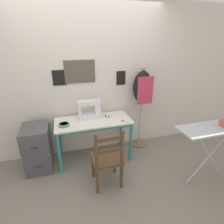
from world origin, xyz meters
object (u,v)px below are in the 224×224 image
at_px(fabric_bowl, 64,125).
at_px(dress_form, 142,92).
at_px(filing_cabinet, 38,148).
at_px(ironing_board, 216,130).
at_px(sewing_machine, 91,110).
at_px(thread_spool_far_edge, 109,117).
at_px(thread_spool_mid_table, 106,116).
at_px(scissors, 124,121).
at_px(thread_spool_near_machine, 102,115).
at_px(wooden_chair, 107,159).

distance_m(fabric_bowl, dress_form, 1.45).
relative_size(fabric_bowl, filing_cabinet, 0.21).
bearing_deg(ironing_board, sewing_machine, 143.97).
relative_size(filing_cabinet, dress_form, 0.49).
distance_m(filing_cabinet, dress_form, 1.97).
height_order(thread_spool_far_edge, dress_form, dress_form).
xyz_separation_m(filing_cabinet, ironing_board, (2.37, -0.98, 0.47)).
xyz_separation_m(fabric_bowl, dress_form, (1.39, 0.26, 0.34)).
distance_m(fabric_bowl, ironing_board, 2.13).
distance_m(thread_spool_mid_table, dress_form, 0.79).
height_order(fabric_bowl, thread_spool_far_edge, fabric_bowl).
bearing_deg(thread_spool_far_edge, scissors, -47.61).
height_order(sewing_machine, fabric_bowl, sewing_machine).
distance_m(scissors, thread_spool_far_edge, 0.29).
relative_size(thread_spool_near_machine, thread_spool_far_edge, 0.88).
height_order(filing_cabinet, dress_form, dress_form).
xyz_separation_m(thread_spool_mid_table, thread_spool_far_edge, (0.05, -0.04, -0.00)).
bearing_deg(dress_form, scissors, -141.27).
bearing_deg(ironing_board, scissors, 141.54).
xyz_separation_m(scissors, wooden_chair, (-0.41, -0.47, -0.31)).
relative_size(sewing_machine, fabric_bowl, 2.39).
relative_size(sewing_machine, ironing_board, 0.35).
xyz_separation_m(fabric_bowl, filing_cabinet, (-0.44, 0.08, -0.39)).
distance_m(thread_spool_mid_table, thread_spool_far_edge, 0.06).
distance_m(fabric_bowl, scissors, 0.94).
xyz_separation_m(thread_spool_far_edge, dress_form, (0.65, 0.15, 0.34)).
bearing_deg(thread_spool_near_machine, fabric_bowl, -163.24).
distance_m(dress_form, ironing_board, 1.31).
relative_size(dress_form, ironing_board, 1.42).
height_order(thread_spool_mid_table, dress_form, dress_form).
xyz_separation_m(sewing_machine, scissors, (0.49, -0.29, -0.14)).
bearing_deg(thread_spool_far_edge, thread_spool_near_machine, 136.09).
distance_m(thread_spool_near_machine, ironing_board, 1.69).
bearing_deg(wooden_chair, thread_spool_far_edge, 72.46).
height_order(scissors, filing_cabinet, scissors).
bearing_deg(thread_spool_mid_table, filing_cabinet, -176.61).
xyz_separation_m(thread_spool_near_machine, filing_cabinet, (-1.08, -0.12, -0.38)).
height_order(fabric_bowl, filing_cabinet, fabric_bowl).
relative_size(thread_spool_mid_table, thread_spool_far_edge, 1.03).
xyz_separation_m(thread_spool_near_machine, wooden_chair, (-0.12, -0.77, -0.32)).
height_order(thread_spool_near_machine, filing_cabinet, thread_spool_near_machine).
bearing_deg(ironing_board, wooden_chair, 166.85).
distance_m(fabric_bowl, filing_cabinet, 0.59).
relative_size(thread_spool_near_machine, ironing_board, 0.03).
distance_m(sewing_machine, thread_spool_far_edge, 0.32).
xyz_separation_m(filing_cabinet, dress_form, (1.83, 0.18, 0.73)).
bearing_deg(filing_cabinet, wooden_chair, -34.16).
height_order(sewing_machine, scissors, sewing_machine).
distance_m(sewing_machine, filing_cabinet, 1.03).
relative_size(fabric_bowl, thread_spool_mid_table, 3.97).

